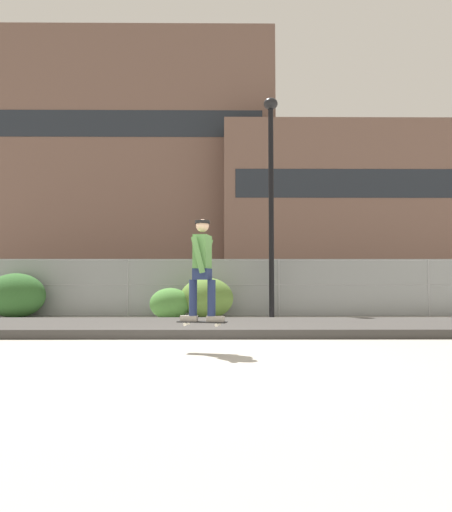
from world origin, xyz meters
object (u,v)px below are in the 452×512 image
object	(u,v)px
shrub_left	(16,296)
shrub_right	(207,298)
skater	(202,264)
shrub_center	(170,304)
parked_car_near	(110,289)
street_lamp	(271,180)
skateboard	(202,322)

from	to	relation	value
shrub_left	shrub_right	bearing A→B (deg)	-4.03
skater	shrub_center	size ratio (longest dim) A/B	1.36
parked_car_near	shrub_right	distance (m)	5.35
skater	shrub_right	xyz separation A→B (m)	(-0.15, 6.34, -0.81)
skater	street_lamp	xyz separation A→B (m)	(1.83, 6.57, 2.84)
parked_car_near	shrub_right	world-z (taller)	parked_car_near
skater	shrub_center	bearing A→B (deg)	101.30
parked_car_near	skateboard	bearing A→B (deg)	-68.50
street_lamp	parked_car_near	world-z (taller)	street_lamp
skater	shrub_center	world-z (taller)	skater
shrub_left	street_lamp	bearing A→B (deg)	-1.36
skater	parked_car_near	world-z (taller)	skater
skater	street_lamp	distance (m)	7.39
shrub_left	skateboard	bearing A→B (deg)	-48.07
street_lamp	shrub_center	distance (m)	4.89
skater	street_lamp	bearing A→B (deg)	74.42
street_lamp	parked_car_near	bearing A→B (deg)	148.80
street_lamp	parked_car_near	size ratio (longest dim) A/B	1.51
shrub_right	street_lamp	bearing A→B (deg)	6.59
shrub_left	shrub_right	size ratio (longest dim) A/B	1.11
shrub_left	parked_car_near	bearing A→B (deg)	57.78
skater	shrub_left	size ratio (longest dim) A/B	0.92
parked_car_near	skater	bearing A→B (deg)	-68.50
street_lamp	shrub_center	world-z (taller)	street_lamp
skater	shrub_right	world-z (taller)	skater
street_lamp	skateboard	bearing A→B (deg)	-105.58
skateboard	parked_car_near	world-z (taller)	parked_car_near
shrub_center	shrub_left	bearing A→B (deg)	172.64
skater	skateboard	bearing A→B (deg)	-172.87
shrub_right	shrub_center	bearing A→B (deg)	-168.98
skater	shrub_left	world-z (taller)	skater
shrub_left	skater	bearing A→B (deg)	-48.07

